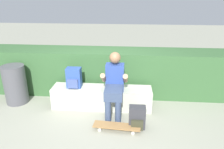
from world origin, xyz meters
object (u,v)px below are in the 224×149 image
bench_main (102,97)px  backpack_on_bench (74,78)px  skateboard_near_person (117,126)px  backpack_on_ground (137,118)px  trash_bin (15,84)px  person_skater (114,83)px

bench_main → backpack_on_bench: 0.68m
skateboard_near_person → bench_main: bearing=114.8°
bench_main → backpack_on_ground: 0.95m
bench_main → backpack_on_bench: size_ratio=4.92×
trash_bin → backpack_on_bench: bearing=-3.2°
person_skater → backpack_on_ground: size_ratio=2.94×
backpack_on_bench → skateboard_near_person: bearing=-39.9°
person_skater → skateboard_near_person: size_ratio=1.44×
bench_main → trash_bin: size_ratio=2.43×
backpack_on_ground → trash_bin: size_ratio=0.49×
bench_main → backpack_on_bench: backpack_on_bench is taller
backpack_on_bench → backpack_on_ground: (1.23, -0.65, -0.42)m
person_skater → skateboard_near_person: bearing=-81.5°
skateboard_near_person → trash_bin: size_ratio=1.01×
skateboard_near_person → backpack_on_ground: size_ratio=2.03×
bench_main → trash_bin: 1.82m
skateboard_near_person → backpack_on_bench: 1.28m
person_skater → backpack_on_bench: (-0.81, 0.20, -0.01)m
backpack_on_bench → trash_bin: bearing=176.8°
person_skater → trash_bin: size_ratio=1.45×
backpack_on_bench → trash_bin: (-1.27, 0.07, -0.21)m
backpack_on_ground → trash_bin: 2.61m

